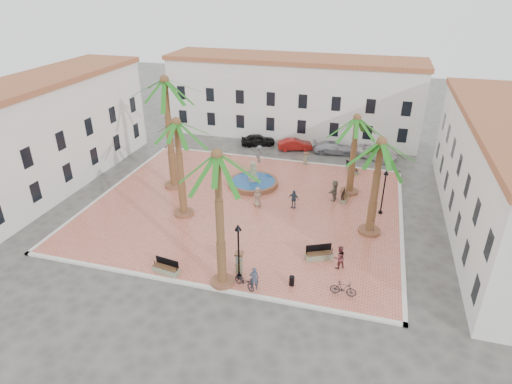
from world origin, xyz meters
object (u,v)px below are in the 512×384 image
Objects in this scene: lamppost_e at (385,184)px; car_silver at (333,148)px; bicycle_a at (245,282)px; litter_bin at (292,281)px; palm_e at (380,154)px; bench_e at (345,198)px; car_red at (295,144)px; palm_s at (218,169)px; pedestrian_north at (259,154)px; bollard_n at (306,158)px; car_black at (258,140)px; cyclist_a at (254,278)px; palm_nw at (166,92)px; bollard_e at (371,225)px; pedestrian_east at (334,190)px; pedestrian_fountain_a at (258,197)px; pedestrian_fountain_b at (294,199)px; palm_sw at (177,133)px; car_white at (375,153)px; bollard_se at (239,262)px; bench_ne at (352,169)px; cyclist_b at (339,257)px; bench_se at (319,255)px; bench_s at (166,269)px; fountain at (253,182)px; bicycle_b at (343,289)px; lamppost_s at (238,242)px; palm_ne at (356,127)px.

car_silver is (-5.44, 12.90, -2.16)m from lamppost_e.
litter_bin is at bearing -43.08° from bicycle_a.
bench_e is (-2.34, 4.86, -6.29)m from palm_e.
palm_e is 19.43m from car_red.
pedestrian_north is (-3.05, 20.14, -7.13)m from palm_s.
bollard_n reaches higher than car_black.
palm_nw is at bearing -64.67° from cyclist_a.
pedestrian_east is (-3.32, 4.69, 0.30)m from bollard_e.
pedestrian_fountain_b is (3.02, 0.59, -0.06)m from pedestrian_fountain_a.
car_red is (-6.68, 11.25, 0.26)m from bench_e.
bicycle_a is 0.37× the size of car_silver.
bicycle_a is at bearing -130.06° from bollard_e.
palm_sw is at bearing -142.98° from pedestrian_fountain_b.
car_white is at bearing -49.85° from pedestrian_north.
bollard_se is 24.85m from car_white.
bench_e is at bearing 5.70° from palm_nw.
palm_nw is at bearing 85.35° from bench_ne.
palm_sw is at bearing -52.83° from cyclist_b.
palm_sw is at bearing -60.14° from cyclist_a.
palm_nw is at bearing -170.74° from pedestrian_fountain_b.
bench_ne is 5.50m from car_silver.
pedestrian_north is 12.80m from car_white.
palm_nw is 16.27m from car_black.
bench_e is at bearing -175.58° from car_silver.
bench_se is 1.62× the size of bollard_e.
cyclist_b reaches higher than bench_s.
fountain is 0.45× the size of palm_nw.
bench_s is 11.14m from pedestrian_fountain_a.
car_white is (10.93, 10.36, 0.18)m from fountain.
palm_nw is 20.22m from bollard_e.
pedestrian_fountain_a is (5.54, 3.00, -6.20)m from palm_sw.
pedestrian_east reaches higher than cyclist_a.
bicycle_b is at bearing -159.53° from car_white.
fountain is 15.14m from cyclist_a.
litter_bin is 10.80m from pedestrian_fountain_a.
lamppost_s reaches higher than car_red.
bollard_e is (8.93, 8.85, -7.40)m from palm_s.
pedestrian_north reaches higher than bollard_e.
palm_s is at bearing 130.30° from bench_ne.
bollard_se is 23.65m from car_red.
bicycle_a is (-7.38, -8.92, -6.09)m from palm_e.
pedestrian_east reaches higher than car_black.
litter_bin is 20.51m from pedestrian_north.
pedestrian_east is (-1.99, 12.60, 0.45)m from bicycle_b.
car_silver is (-0.13, 24.10, 0.18)m from litter_bin.
bench_se is 15.86m from bench_ne.
palm_ne reaches higher than cyclist_a.
lamppost_s is at bearing -44.05° from palm_sw.
lamppost_s is 7.12m from bicycle_b.
bicycle_b is 0.35× the size of car_white.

